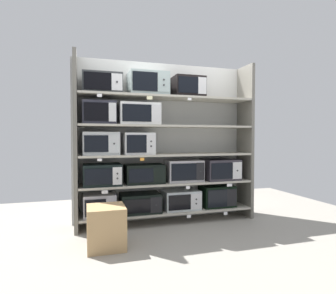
# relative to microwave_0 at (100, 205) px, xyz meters

# --- Properties ---
(ground) EXTENTS (6.56, 6.00, 0.02)m
(ground) POSITION_rel_microwave_0_xyz_m (1.00, -1.00, -0.34)
(ground) COLOR gray
(back_panel) EXTENTS (2.76, 0.04, 2.41)m
(back_panel) POSITION_rel_microwave_0_xyz_m (1.00, 0.25, 0.88)
(back_panel) COLOR #B2B2AD
(back_panel) RESTS_ON ground
(upright_left) EXTENTS (0.05, 0.45, 2.41)m
(upright_left) POSITION_rel_microwave_0_xyz_m (-0.31, 0.00, 0.88)
(upright_left) COLOR #68645B
(upright_left) RESTS_ON ground
(upright_right) EXTENTS (0.05, 0.45, 2.41)m
(upright_right) POSITION_rel_microwave_0_xyz_m (2.31, 0.00, 0.88)
(upright_right) COLOR #68645B
(upright_right) RESTS_ON ground
(shelf_0) EXTENTS (2.56, 0.45, 0.03)m
(shelf_0) POSITION_rel_microwave_0_xyz_m (1.00, 0.00, -0.17)
(shelf_0) COLOR #ADA899
(shelf_0) RESTS_ON ground
(microwave_0) EXTENTS (0.44, 0.39, 0.30)m
(microwave_0) POSITION_rel_microwave_0_xyz_m (0.00, 0.00, 0.00)
(microwave_0) COLOR #B5B4BB
(microwave_0) RESTS_ON shelf_0
(microwave_1) EXTENTS (0.57, 0.40, 0.28)m
(microwave_1) POSITION_rel_microwave_0_xyz_m (0.58, 0.00, -0.01)
(microwave_1) COLOR black
(microwave_1) RESTS_ON shelf_0
(microwave_2) EXTENTS (0.54, 0.36, 0.29)m
(microwave_2) POSITION_rel_microwave_0_xyz_m (1.21, -0.00, -0.01)
(microwave_2) COLOR #B1BBBE
(microwave_2) RESTS_ON shelf_0
(microwave_3) EXTENTS (0.52, 0.34, 0.33)m
(microwave_3) POSITION_rel_microwave_0_xyz_m (1.81, -0.00, 0.01)
(microwave_3) COLOR black
(microwave_3) RESTS_ON shelf_0
(price_tag_0) EXTENTS (0.08, 0.00, 0.05)m
(price_tag_0) POSITION_rel_microwave_0_xyz_m (0.03, -0.22, -0.21)
(price_tag_0) COLOR white
(price_tag_1) EXTENTS (0.06, 0.00, 0.04)m
(price_tag_1) POSITION_rel_microwave_0_xyz_m (1.25, -0.22, -0.21)
(price_tag_1) COLOR white
(price_tag_2) EXTENTS (0.06, 0.00, 0.05)m
(price_tag_2) POSITION_rel_microwave_0_xyz_m (1.84, -0.22, -0.21)
(price_tag_2) COLOR white
(shelf_1) EXTENTS (2.56, 0.45, 0.03)m
(shelf_1) POSITION_rel_microwave_0_xyz_m (1.00, 0.00, 0.26)
(shelf_1) COLOR #ADA899
(microwave_4) EXTENTS (0.52, 0.43, 0.30)m
(microwave_4) POSITION_rel_microwave_0_xyz_m (0.04, 0.00, 0.42)
(microwave_4) COLOR black
(microwave_4) RESTS_ON shelf_1
(microwave_5) EXTENTS (0.55, 0.37, 0.27)m
(microwave_5) POSITION_rel_microwave_0_xyz_m (0.64, 0.00, 0.41)
(microwave_5) COLOR black
(microwave_5) RESTS_ON shelf_1
(microwave_6) EXTENTS (0.55, 0.34, 0.32)m
(microwave_6) POSITION_rel_microwave_0_xyz_m (1.25, -0.00, 0.43)
(microwave_6) COLOR #B9B5B9
(microwave_6) RESTS_ON shelf_1
(microwave_7) EXTENTS (0.54, 0.44, 0.32)m
(microwave_7) POSITION_rel_microwave_0_xyz_m (1.86, -0.00, 0.43)
(microwave_7) COLOR #2F2B33
(microwave_7) RESTS_ON shelf_1
(price_tag_3) EXTENTS (0.08, 0.00, 0.05)m
(price_tag_3) POSITION_rel_microwave_0_xyz_m (0.06, -0.22, 0.21)
(price_tag_3) COLOR white
(price_tag_4) EXTENTS (0.06, 0.00, 0.04)m
(price_tag_4) POSITION_rel_microwave_0_xyz_m (1.23, -0.22, 0.21)
(price_tag_4) COLOR white
(price_tag_5) EXTENTS (0.09, 0.00, 0.04)m
(price_tag_5) POSITION_rel_microwave_0_xyz_m (1.91, -0.22, 0.22)
(price_tag_5) COLOR white
(shelf_2) EXTENTS (2.56, 0.45, 0.03)m
(shelf_2) POSITION_rel_microwave_0_xyz_m (1.00, 0.00, 0.68)
(shelf_2) COLOR #ADA899
(microwave_8) EXTENTS (0.49, 0.35, 0.32)m
(microwave_8) POSITION_rel_microwave_0_xyz_m (0.03, 0.00, 0.85)
(microwave_8) COLOR #B9BEBF
(microwave_8) RESTS_ON shelf_2
(microwave_9) EXTENTS (0.43, 0.39, 0.31)m
(microwave_9) POSITION_rel_microwave_0_xyz_m (0.55, -0.00, 0.85)
(microwave_9) COLOR silver
(microwave_9) RESTS_ON shelf_2
(price_tag_6) EXTENTS (0.06, 0.00, 0.03)m
(price_tag_6) POSITION_rel_microwave_0_xyz_m (-0.01, -0.22, 0.64)
(price_tag_6) COLOR white
(price_tag_7) EXTENTS (0.06, 0.00, 0.04)m
(price_tag_7) POSITION_rel_microwave_0_xyz_m (0.56, -0.22, 0.64)
(price_tag_7) COLOR orange
(shelf_3) EXTENTS (2.56, 0.45, 0.03)m
(shelf_3) POSITION_rel_microwave_0_xyz_m (1.00, 0.00, 1.10)
(shelf_3) COLOR #ADA899
(microwave_10) EXTENTS (0.44, 0.38, 0.31)m
(microwave_10) POSITION_rel_microwave_0_xyz_m (0.00, -0.00, 1.27)
(microwave_10) COLOR #2C2C38
(microwave_10) RESTS_ON shelf_3
(microwave_11) EXTENTS (0.57, 0.43, 0.31)m
(microwave_11) POSITION_rel_microwave_0_xyz_m (0.56, -0.00, 1.27)
(microwave_11) COLOR silver
(microwave_11) RESTS_ON shelf_3
(shelf_4) EXTENTS (2.56, 0.45, 0.03)m
(shelf_4) POSITION_rel_microwave_0_xyz_m (1.00, 0.00, 1.53)
(shelf_4) COLOR #ADA899
(microwave_12) EXTENTS (0.53, 0.36, 0.28)m
(microwave_12) POSITION_rel_microwave_0_xyz_m (0.05, -0.00, 1.68)
(microwave_12) COLOR #2E3133
(microwave_12) RESTS_ON shelf_4
(microwave_13) EXTENTS (0.56, 0.42, 0.33)m
(microwave_13) POSITION_rel_microwave_0_xyz_m (0.69, -0.00, 1.71)
(microwave_13) COLOR #96A7A5
(microwave_13) RESTS_ON shelf_4
(microwave_14) EXTENTS (0.46, 0.43, 0.30)m
(microwave_14) POSITION_rel_microwave_0_xyz_m (1.30, -0.00, 1.69)
(microwave_14) COLOR black
(microwave_14) RESTS_ON shelf_4
(price_tag_8) EXTENTS (0.06, 0.00, 0.04)m
(price_tag_8) POSITION_rel_microwave_0_xyz_m (0.00, -0.22, 1.49)
(price_tag_8) COLOR white
(price_tag_9) EXTENTS (0.08, 0.00, 0.05)m
(price_tag_9) POSITION_rel_microwave_0_xyz_m (0.67, -0.22, 1.48)
(price_tag_9) COLOR beige
(price_tag_10) EXTENTS (0.06, 0.00, 0.04)m
(price_tag_10) POSITION_rel_microwave_0_xyz_m (1.25, -0.22, 1.49)
(price_tag_10) COLOR white
(shipping_carton) EXTENTS (0.42, 0.42, 0.48)m
(shipping_carton) POSITION_rel_microwave_0_xyz_m (0.03, -0.75, -0.09)
(shipping_carton) COLOR tan
(shipping_carton) RESTS_ON ground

